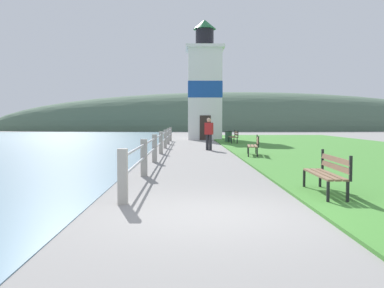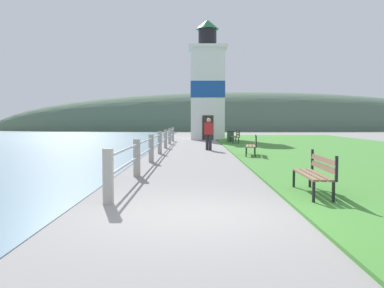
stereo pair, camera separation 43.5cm
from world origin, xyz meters
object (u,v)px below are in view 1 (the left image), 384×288
Objects in this scene: park_bench_near at (328,171)px; person_strolling at (209,133)px; park_bench_midway at (254,144)px; trash_bin at (228,137)px; park_bench_far at (234,136)px; lighthouse at (205,88)px.

person_strolling is at bearing -81.03° from park_bench_near.
park_bench_midway reaches higher than trash_bin.
lighthouse reaches higher than park_bench_far.
lighthouse is (-1.45, 27.22, 3.81)m from park_bench_near.
trash_bin is at bearing 16.13° from person_strolling.
person_strolling is (-0.33, -13.25, -3.42)m from lighthouse.
park_bench_far is 8.20m from lighthouse.
park_bench_midway is 1.01× the size of park_bench_far.
park_bench_near is at bearing -143.52° from person_strolling.
park_bench_near is at bearing -86.95° from lighthouse.
park_bench_near is 9.92m from park_bench_midway.
park_bench_far is at bearing -82.70° from trash_bin.
park_bench_near is 1.10× the size of person_strolling.
person_strolling is (-1.78, 13.97, 0.40)m from park_bench_near.
lighthouse reaches higher than park_bench_midway.
person_strolling reaches higher than park_bench_far.
trash_bin is (0.06, 21.88, -0.12)m from park_bench_near.
park_bench_far is 6.54m from person_strolling.
park_bench_far is at bearing 10.85° from person_strolling.
person_strolling is 8.14m from trash_bin.
lighthouse is at bearing -77.64° from park_bench_midway.
trash_bin is at bearing -74.23° from lighthouse.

